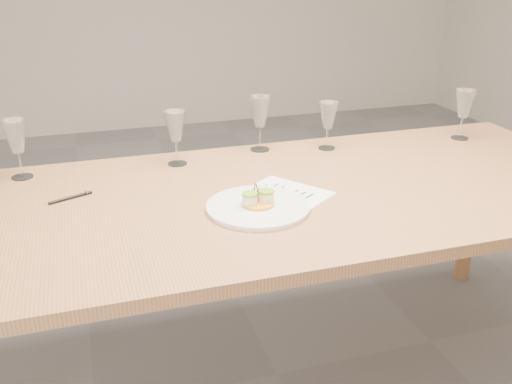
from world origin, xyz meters
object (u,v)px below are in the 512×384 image
object	(u,v)px
ballpoint_pen	(71,198)
wine_glass_2	(260,113)
wine_glass_1	(175,127)
wine_glass_0	(16,138)
dining_table	(280,210)
dinner_plate	(258,206)
wine_glass_3	(328,116)
recipe_sheet	(286,193)
wine_glass_4	(464,105)

from	to	relation	value
ballpoint_pen	wine_glass_2	world-z (taller)	wine_glass_2
wine_glass_1	wine_glass_0	bearing A→B (deg)	177.33
ballpoint_pen	dining_table	bearing A→B (deg)	-35.08
ballpoint_pen	wine_glass_0	distance (m)	0.32
dinner_plate	wine_glass_3	distance (m)	0.66
dining_table	dinner_plate	distance (m)	0.18
dinner_plate	recipe_sheet	world-z (taller)	dinner_plate
dinner_plate	dining_table	bearing A→B (deg)	45.54
wine_glass_0	wine_glass_2	size ratio (longest dim) A/B	0.96
dining_table	wine_glass_4	size ratio (longest dim) A/B	11.65
ballpoint_pen	wine_glass_4	bearing A→B (deg)	-16.46
ballpoint_pen	wine_glass_4	distance (m)	1.59
ballpoint_pen	wine_glass_2	bearing A→B (deg)	-1.24
wine_glass_1	ballpoint_pen	bearing A→B (deg)	-149.71
wine_glass_1	wine_glass_3	size ratio (longest dim) A/B	1.06
wine_glass_2	wine_glass_0	bearing A→B (deg)	-177.26
dinner_plate	wine_glass_3	size ratio (longest dim) A/B	1.68
wine_glass_1	wine_glass_2	world-z (taller)	wine_glass_2
wine_glass_4	wine_glass_1	bearing A→B (deg)	178.08
wine_glass_0	wine_glass_4	world-z (taller)	same
wine_glass_3	dinner_plate	bearing A→B (deg)	-132.45
wine_glass_2	dinner_plate	bearing A→B (deg)	-108.27
ballpoint_pen	wine_glass_3	size ratio (longest dim) A/B	0.73
wine_glass_1	wine_glass_3	xyz separation A→B (m)	(0.60, 0.00, -0.01)
wine_glass_2	wine_glass_3	world-z (taller)	wine_glass_2
recipe_sheet	wine_glass_3	distance (m)	0.52
dining_table	wine_glass_3	xyz separation A→B (m)	(0.33, 0.37, 0.20)
wine_glass_1	wine_glass_2	bearing A→B (deg)	11.14
ballpoint_pen	wine_glass_0	xyz separation A→B (m)	(-0.16, 0.25, 0.14)
ballpoint_pen	wine_glass_1	size ratio (longest dim) A/B	0.68
dining_table	wine_glass_1	bearing A→B (deg)	127.28
wine_glass_0	wine_glass_2	bearing A→B (deg)	2.74
dinner_plate	wine_glass_0	bearing A→B (deg)	144.41
dinner_plate	wine_glass_1	size ratio (longest dim) A/B	1.58
wine_glass_2	wine_glass_4	bearing A→B (deg)	-7.20
recipe_sheet	wine_glass_4	bearing A→B (deg)	-15.18
wine_glass_1	dining_table	bearing A→B (deg)	-52.72
ballpoint_pen	wine_glass_4	world-z (taller)	wine_glass_4
wine_glass_0	wine_glass_3	size ratio (longest dim) A/B	1.10
wine_glass_0	dinner_plate	bearing A→B (deg)	-35.59
dinner_plate	recipe_sheet	bearing A→B (deg)	36.72
ballpoint_pen	wine_glass_1	world-z (taller)	wine_glass_1
dining_table	recipe_sheet	distance (m)	0.07
wine_glass_0	wine_glass_4	bearing A→B (deg)	-2.15
wine_glass_1	wine_glass_2	distance (m)	0.35
wine_glass_1	wine_glass_4	xyz separation A→B (m)	(1.19, -0.04, 0.00)
wine_glass_2	wine_glass_4	xyz separation A→B (m)	(0.85, -0.11, -0.01)
wine_glass_2	wine_glass_4	world-z (taller)	wine_glass_2
dinner_plate	ballpoint_pen	distance (m)	0.60
wine_glass_0	wine_glass_4	xyz separation A→B (m)	(1.73, -0.07, -0.00)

